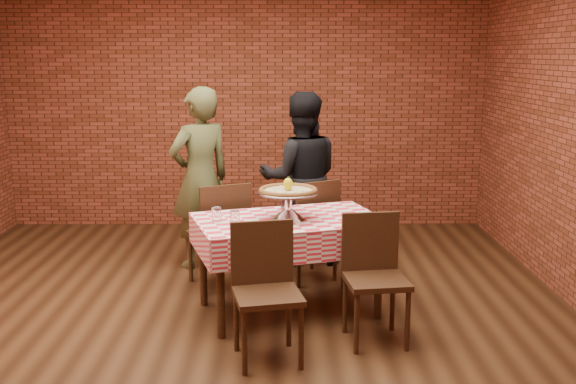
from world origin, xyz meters
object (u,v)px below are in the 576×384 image
object	(u,v)px
chair_far_right	(306,229)
diner_olive	(200,178)
chair_near_left	(268,295)
chair_far_left	(218,234)
pizza	(288,191)
condiment_caddy	(286,202)
chair_near_right	(376,281)
water_glass_left	(235,218)
diner_black	(301,178)
water_glass_right	(216,215)
table	(289,266)
pizza_stand	(288,206)

from	to	relation	value
chair_far_right	diner_olive	bearing A→B (deg)	-51.65
chair_near_left	chair_far_left	xyz separation A→B (m)	(-0.46, 1.48, 0.01)
pizza	diner_olive	size ratio (longest dim) A/B	0.26
condiment_caddy	chair_near_right	bearing A→B (deg)	-58.22
water_glass_left	chair_near_right	bearing A→B (deg)	-19.28
pizza	chair_near_right	xyz separation A→B (m)	(0.61, -0.54, -0.53)
chair_near_right	condiment_caddy	bearing A→B (deg)	118.58
pizza	chair_near_left	world-z (taller)	pizza
diner_olive	pizza	bearing A→B (deg)	88.56
chair_near_right	diner_black	bearing A→B (deg)	96.71
chair_far_right	water_glass_right	bearing A→B (deg)	21.93
water_glass_left	chair_far_right	xyz separation A→B (m)	(0.56, 1.03, -0.35)
pizza	diner_black	distance (m)	1.36
chair_near_right	pizza	bearing A→B (deg)	130.71
condiment_caddy	chair_far_left	xyz separation A→B (m)	(-0.59, 0.34, -0.35)
water_glass_right	chair_far_left	distance (m)	0.80
chair_near_right	diner_olive	xyz separation A→B (m)	(-1.42, 1.76, 0.41)
chair_near_left	diner_black	bearing A→B (deg)	71.00
water_glass_left	chair_far_left	world-z (taller)	chair_far_left
water_glass_left	diner_black	bearing A→B (deg)	71.18
water_glass_left	table	bearing A→B (deg)	28.83
table	chair_far_right	distance (m)	0.83
water_glass_left	diner_olive	distance (m)	1.47
diner_black	chair_far_right	bearing A→B (deg)	90.08
table	water_glass_left	world-z (taller)	water_glass_left
water_glass_left	chair_near_right	size ratio (longest dim) A/B	0.12
table	diner_olive	distance (m)	1.52
chair_far_left	pizza	bearing A→B (deg)	107.78
pizza_stand	pizza	distance (m)	0.11
table	diner_black	xyz separation A→B (m)	(0.13, 1.32, 0.45)
chair_far_right	chair_near_right	bearing A→B (deg)	77.54
chair_near_left	pizza	bearing A→B (deg)	68.50
water_glass_left	chair_far_left	distance (m)	0.93
chair_far_right	diner_olive	size ratio (longest dim) A/B	0.54
diner_olive	diner_black	world-z (taller)	diner_olive
water_glass_right	chair_near_left	world-z (taller)	chair_near_left
condiment_caddy	table	bearing A→B (deg)	-90.81
water_glass_right	diner_olive	distance (m)	1.32
chair_far_left	diner_olive	distance (m)	0.72
diner_black	chair_near_right	bearing A→B (deg)	100.55
water_glass_left	diner_olive	xyz separation A→B (m)	(-0.42, 1.41, 0.04)
table	chair_near_right	xyz separation A→B (m)	(0.60, -0.57, 0.07)
condiment_caddy	diner_black	xyz separation A→B (m)	(0.14, 1.03, 0.00)
table	chair_far_right	size ratio (longest dim) A/B	1.50
water_glass_left	diner_olive	world-z (taller)	diner_olive
chair_far_left	chair_far_right	size ratio (longest dim) A/B	1.01
table	water_glass_left	distance (m)	0.63
diner_black	pizza	bearing A→B (deg)	80.78
pizza	chair_far_left	distance (m)	1.02
chair_far_right	chair_near_left	bearing A→B (deg)	49.25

